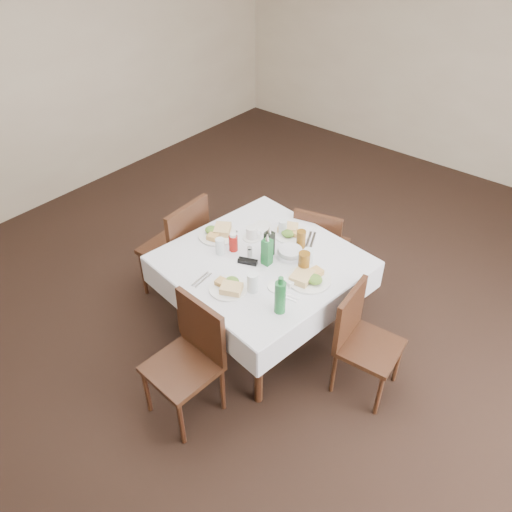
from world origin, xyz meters
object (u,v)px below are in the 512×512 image
Objects in this scene: bread_basket at (290,253)px; coffee_mug at (252,233)px; chair_east at (360,335)px; chair_west at (180,244)px; green_bottle at (280,297)px; water_w at (220,246)px; ketchup_bottle at (233,242)px; oil_cruet_dark at (269,243)px; chair_north at (319,245)px; dining_table at (262,268)px; water_e at (308,257)px; chair_south at (191,353)px; oil_cruet_green at (267,251)px; water_n at (283,228)px; water_s at (253,282)px.

bread_basket is 0.35m from coffee_mug.
chair_west is (-1.62, -0.12, 0.07)m from chair_east.
green_bottle is (-0.39, -0.40, 0.41)m from chair_east.
chair_west is at bearing 171.23° from water_w.
water_w is 0.29m from coffee_mug.
chair_west is at bearing -179.47° from ketchup_bottle.
oil_cruet_dark reaches higher than water_w.
bread_basket is at bearing -78.97° from chair_north.
chair_north is 0.67m from bread_basket.
dining_table is at bearing 11.54° from ketchup_bottle.
chair_south is at bearing -103.26° from water_e.
chair_east is (0.78, -0.67, -0.01)m from chair_north.
water_w is (-0.33, 0.65, 0.32)m from chair_south.
ketchup_bottle reaches higher than chair_south.
oil_cruet_green reaches higher than chair_west.
green_bottle reaches higher than oil_cruet_dark.
chair_south is 0.94m from oil_cruet_dark.
water_n is 0.46× the size of oil_cruet_green.
water_w is at bearing -160.15° from oil_cruet_green.
green_bottle is (0.41, -0.41, 0.01)m from oil_cruet_dark.
chair_east is 1.08m from coffee_mug.
oil_cruet_green reaches higher than dining_table.
chair_east is 0.99m from water_n.
dining_table is 1.69× the size of chair_east.
water_s reaches higher than bread_basket.
oil_cruet_dark reaches higher than chair_west.
chair_north is 3.26× the size of oil_cruet_green.
water_w is 0.50m from bread_basket.
chair_south is at bearing -85.80° from dining_table.
chair_west is 3.84× the size of oil_cruet_dark.
water_s is (-0.64, -0.36, 0.36)m from chair_east.
water_n is at bearing 53.14° from coffee_mug.
oil_cruet_green reaches higher than chair_east.
water_w is (-0.20, -0.48, 0.00)m from water_n.
water_s is at bearing -32.61° from ketchup_bottle.
green_bottle reaches higher than chair_west.
coffee_mug reaches higher than dining_table.
coffee_mug is 0.51× the size of green_bottle.
oil_cruet_green reaches higher than water_w.
water_e reaches higher than coffee_mug.
chair_north is 7.05× the size of water_n.
bread_basket is at bearing 32.29° from oil_cruet_dark.
water_n is (0.74, 0.39, 0.28)m from chair_west.
water_n is at bearing 106.86° from oil_cruet_dark.
ketchup_bottle is at bearing 61.75° from water_w.
water_n reaches higher than dining_table.
green_bottle is (0.26, -0.04, 0.05)m from water_s.
chair_north is at bearing 67.64° from coffee_mug.
water_w is (-0.44, 0.16, -0.01)m from water_s.
ketchup_bottle reaches higher than bread_basket.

